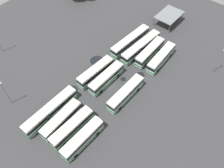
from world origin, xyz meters
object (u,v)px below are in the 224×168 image
at_px(bus_row1_slot2, 106,78).
at_px(bus_row0_slot1, 72,127).
at_px(bus_row0_slot3, 50,111).
at_px(bus_row2_slot1, 150,52).
at_px(bus_row2_slot3, 130,41).
at_px(lamp_post_far_corner, 219,60).
at_px(bus_row0_slot0, 83,139).
at_px(maintenance_shelter, 169,15).
at_px(bus_row2_slot0, 161,58).
at_px(lamp_post_mid_lot, 6,92).
at_px(bus_row1_slot3, 96,72).
at_px(bus_row1_slot0, 126,93).
at_px(bus_row0_slot2, 62,120).
at_px(bus_row2_slot2, 141,47).

bearing_deg(bus_row1_slot2, bus_row0_slot1, -168.89).
xyz_separation_m(bus_row0_slot3, bus_row2_slot1, (32.38, -7.78, -0.00)).
height_order(bus_row0_slot1, bus_row2_slot3, same).
height_order(bus_row0_slot1, lamp_post_far_corner, lamp_post_far_corner).
height_order(bus_row0_slot0, bus_row0_slot3, same).
distance_m(bus_row0_slot3, maintenance_shelter, 50.24).
bearing_deg(bus_row2_slot0, lamp_post_mid_lot, 148.39).
bearing_deg(bus_row1_slot3, bus_row2_slot1, -24.77).
relative_size(bus_row0_slot3, lamp_post_mid_lot, 1.87).
relative_size(bus_row1_slot2, bus_row2_slot0, 0.97).
bearing_deg(lamp_post_mid_lot, bus_row1_slot2, -35.77).
bearing_deg(bus_row2_slot0, bus_row1_slot0, 178.36).
xyz_separation_m(bus_row2_slot3, lamp_post_far_corner, (6.18, -25.10, 2.86)).
relative_size(bus_row2_slot3, lamp_post_mid_lot, 1.89).
bearing_deg(bus_row2_slot0, bus_row0_slot3, 160.22).
xyz_separation_m(bus_row1_slot3, bus_row2_slot3, (16.26, -0.04, 0.00)).
bearing_deg(bus_row0_slot2, bus_row2_slot2, -0.92).
height_order(bus_row0_slot3, bus_row1_slot2, same).
distance_m(bus_row2_slot2, bus_row2_slot3, 4.01).
height_order(bus_row0_slot3, bus_row2_slot3, same).
bearing_deg(bus_row0_slot3, bus_row2_slot1, -13.50).
xyz_separation_m(bus_row0_slot2, bus_row2_slot1, (32.37, -3.87, 0.00)).
bearing_deg(bus_row1_slot0, bus_row2_slot0, -1.64).
height_order(bus_row1_slot0, bus_row1_slot2, same).
relative_size(bus_row0_slot3, bus_row2_slot2, 0.99).
xyz_separation_m(bus_row0_slot3, bus_row2_slot2, (32.51, -4.43, 0.00)).
bearing_deg(bus_row1_slot3, bus_row2_slot3, -0.14).
height_order(bus_row1_slot0, maintenance_shelter, bus_row1_slot0).
relative_size(bus_row0_slot2, maintenance_shelter, 1.21).
bearing_deg(bus_row2_slot2, bus_row1_slot3, 165.93).
distance_m(bus_row0_slot2, bus_row2_slot2, 32.50).
distance_m(bus_row1_slot0, lamp_post_far_corner, 27.27).
distance_m(bus_row2_slot2, lamp_post_mid_lot, 39.65).
bearing_deg(bus_row2_slot1, lamp_post_far_corner, -70.13).
relative_size(bus_row1_slot3, bus_row2_slot0, 0.99).
bearing_deg(maintenance_shelter, bus_row1_slot0, -167.91).
relative_size(bus_row2_slot0, lamp_post_mid_lot, 1.46).
xyz_separation_m(bus_row1_slot2, bus_row2_slot0, (15.85, -7.60, 0.00)).
xyz_separation_m(bus_row0_slot3, bus_row1_slot2, (16.55, -4.06, -0.00)).
relative_size(bus_row2_slot2, maintenance_shelter, 1.65).
distance_m(bus_row0_slot3, bus_row1_slot0, 19.34).
bearing_deg(bus_row1_slot2, bus_row1_slot3, 92.91).
bearing_deg(bus_row1_slot3, lamp_post_far_corner, -48.25).
height_order(bus_row1_slot0, bus_row2_slot3, same).
distance_m(bus_row2_slot2, lamp_post_far_corner, 22.20).
distance_m(bus_row0_slot2, bus_row1_slot0, 17.37).
xyz_separation_m(bus_row1_slot3, lamp_post_mid_lot, (-20.38, 11.15, 2.69)).
xyz_separation_m(bus_row2_slot0, lamp_post_far_corner, (6.39, -13.87, 2.86)).
height_order(bus_row0_slot2, bus_row2_slot2, same).
relative_size(bus_row0_slot1, bus_row2_slot3, 0.76).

